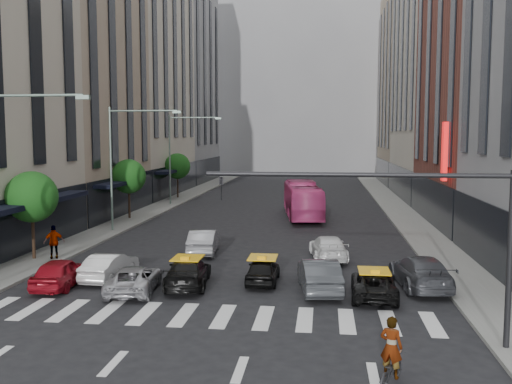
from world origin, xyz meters
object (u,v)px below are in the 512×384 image
(car_red, at_px, (60,273))
(taxi_left, at_px, (188,272))
(streetlamp_mid, at_px, (123,152))
(pedestrian_far, at_px, (54,242))
(motorcycle, at_px, (391,370))
(bus, at_px, (303,200))
(taxi_center, at_px, (263,271))
(car_white_front, at_px, (110,266))
(streetlamp_far, at_px, (179,147))

(car_red, xyz_separation_m, taxi_left, (5.92, 0.83, -0.02))
(streetlamp_mid, distance_m, pedestrian_far, 11.07)
(streetlamp_mid, height_order, car_red, streetlamp_mid)
(car_red, xyz_separation_m, motorcycle, (14.17, -8.94, -0.24))
(taxi_left, distance_m, motorcycle, 12.79)
(bus, bearing_deg, car_red, 59.47)
(bus, height_order, motorcycle, bus)
(bus, height_order, pedestrian_far, bus)
(streetlamp_mid, height_order, taxi_center, streetlamp_mid)
(car_white_front, distance_m, taxi_center, 7.59)
(streetlamp_far, relative_size, pedestrian_far, 4.71)
(bus, bearing_deg, pedestrian_far, 47.77)
(car_red, height_order, taxi_left, car_red)
(taxi_center, distance_m, motorcycle, 11.80)
(motorcycle, relative_size, pedestrian_far, 0.91)
(streetlamp_far, relative_size, motorcycle, 5.16)
(streetlamp_far, bearing_deg, taxi_center, -68.34)
(streetlamp_mid, height_order, bus, streetlamp_mid)
(car_red, height_order, pedestrian_far, pedestrian_far)
(car_white_front, relative_size, pedestrian_far, 2.11)
(car_red, height_order, bus, bus)
(bus, bearing_deg, motorcycle, 89.42)
(streetlamp_mid, bearing_deg, motorcycle, -55.66)
(taxi_center, height_order, bus, bus)
(bus, bearing_deg, taxi_center, 80.18)
(taxi_center, bearing_deg, streetlamp_far, -68.22)
(streetlamp_mid, xyz_separation_m, car_white_front, (4.06, -13.50, -5.24))
(streetlamp_mid, bearing_deg, car_white_front, -73.26)
(car_white_front, xyz_separation_m, motorcycle, (12.40, -10.59, -0.21))
(streetlamp_mid, distance_m, car_white_front, 15.04)
(streetlamp_mid, bearing_deg, streetlamp_far, 90.00)
(streetlamp_mid, height_order, streetlamp_far, same)
(taxi_center, bearing_deg, pedestrian_far, -15.28)
(streetlamp_mid, distance_m, motorcycle, 29.68)
(pedestrian_far, bearing_deg, taxi_center, 135.20)
(streetlamp_far, height_order, bus, streetlamp_far)
(taxi_left, relative_size, pedestrian_far, 2.43)
(car_white_front, xyz_separation_m, pedestrian_far, (-4.61, 3.54, 0.44))
(streetlamp_far, bearing_deg, bus, -29.29)
(streetlamp_mid, relative_size, pedestrian_far, 4.71)
(car_red, bearing_deg, streetlamp_far, -89.94)
(streetlamp_mid, relative_size, car_red, 2.21)
(streetlamp_far, xyz_separation_m, taxi_center, (11.65, -29.32, -5.28))
(streetlamp_mid, distance_m, taxi_left, 17.31)
(bus, xyz_separation_m, motorcycle, (3.75, -32.96, -1.09))
(streetlamp_far, relative_size, car_white_front, 2.23)
(streetlamp_far, relative_size, car_red, 2.21)
(streetlamp_mid, bearing_deg, bus, 34.91)
(car_red, distance_m, car_white_front, 2.43)
(taxi_center, relative_size, motorcycle, 2.09)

